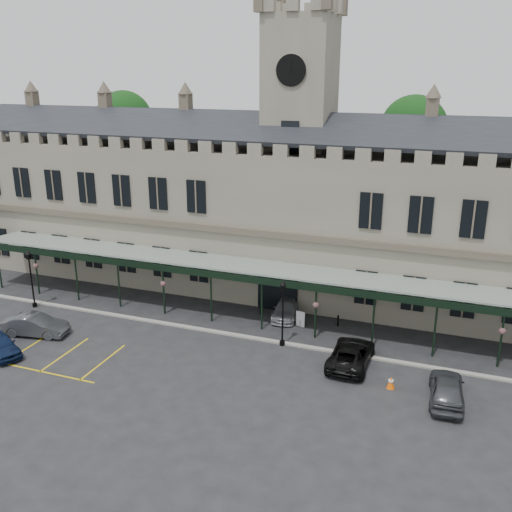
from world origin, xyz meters
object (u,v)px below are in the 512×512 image
(sign_board, at_px, (300,319))
(lamp_post_left, at_px, (31,274))
(clock_tower, at_px, (299,135))
(car_taxi, at_px, (286,309))
(traffic_cone, at_px, (391,383))
(station_building, at_px, (297,216))
(car_left_b, at_px, (35,325))
(car_left_a, at_px, (0,345))
(car_van, at_px, (351,354))
(car_right_a, at_px, (447,389))
(lamp_post_mid, at_px, (283,307))

(sign_board, bearing_deg, lamp_post_left, -157.45)
(clock_tower, height_order, car_taxi, clock_tower)
(clock_tower, relative_size, traffic_cone, 32.87)
(lamp_post_left, bearing_deg, station_building, 31.06)
(clock_tower, relative_size, car_left_b, 5.37)
(car_left_a, height_order, car_van, car_van)
(traffic_cone, bearing_deg, station_building, 125.99)
(lamp_post_left, xyz_separation_m, car_right_a, (31.52, -2.92, -2.01))
(car_left_b, xyz_separation_m, car_taxi, (15.80, 9.28, -0.13))
(car_van, bearing_deg, car_left_b, 9.94)
(clock_tower, height_order, traffic_cone, clock_tower)
(lamp_post_mid, height_order, traffic_cone, lamp_post_mid)
(sign_board, xyz_separation_m, car_left_b, (-17.33, -7.88, 0.18))
(clock_tower, distance_m, car_right_a, 22.85)
(car_right_a, bearing_deg, lamp_post_left, -9.05)
(traffic_cone, height_order, car_taxi, car_taxi)
(sign_board, relative_size, car_right_a, 0.26)
(car_right_a, bearing_deg, clock_tower, -50.90)
(car_taxi, bearing_deg, car_van, -50.40)
(lamp_post_left, height_order, sign_board, lamp_post_left)
(lamp_post_left, distance_m, lamp_post_mid, 20.62)
(car_left_b, xyz_separation_m, car_right_a, (27.89, 1.17, 0.04))
(lamp_post_mid, relative_size, car_left_b, 1.03)
(car_left_a, bearing_deg, lamp_post_left, 51.83)
(car_left_b, relative_size, car_taxi, 1.06)
(car_right_a, bearing_deg, car_left_b, -1.36)
(clock_tower, bearing_deg, car_left_a, -129.09)
(station_building, bearing_deg, car_left_b, -134.26)
(car_left_b, bearing_deg, clock_tower, -54.87)
(sign_board, height_order, car_taxi, car_taxi)
(car_left_b, bearing_deg, station_building, -55.03)
(car_van, bearing_deg, lamp_post_left, -0.47)
(lamp_post_left, xyz_separation_m, car_taxi, (19.43, 5.19, -2.17))
(car_taxi, xyz_separation_m, car_van, (6.13, -5.72, 0.10))
(car_taxi, bearing_deg, station_building, 92.24)
(clock_tower, height_order, car_right_a, clock_tower)
(sign_board, distance_m, car_right_a, 12.52)
(station_building, distance_m, lamp_post_mid, 11.43)
(lamp_post_left, distance_m, traffic_cone, 28.59)
(sign_board, distance_m, car_van, 6.31)
(clock_tower, relative_size, lamp_post_mid, 5.20)
(car_left_b, bearing_deg, car_taxi, -70.35)
(traffic_cone, xyz_separation_m, car_right_a, (3.15, -0.34, 0.43))
(station_building, height_order, car_left_b, station_building)
(traffic_cone, height_order, car_left_b, car_left_b)
(station_building, bearing_deg, car_taxi, -80.39)
(car_left_b, bearing_deg, lamp_post_left, 30.80)
(station_building, distance_m, sign_board, 9.72)
(traffic_cone, relative_size, car_left_a, 0.18)
(sign_board, distance_m, car_left_b, 19.04)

